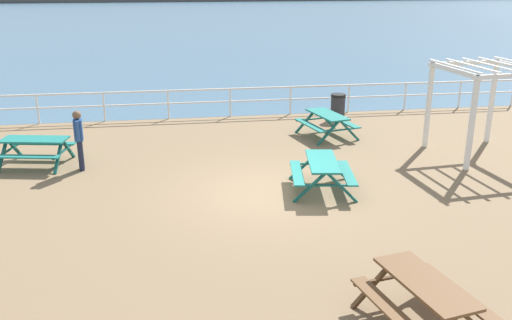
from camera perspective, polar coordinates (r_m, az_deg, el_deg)
The scene contains 11 objects.
ground_plane at distance 13.83m, azimuth 1.03°, elevation -3.73°, with size 30.00×24.00×0.20m, color #846B4C.
sea_band at distance 65.58m, azimuth -7.21°, elevation 14.01°, with size 142.00×90.00×0.01m, color #476B84.
distant_shoreline at distance 108.49m, azimuth -8.10°, elevation 15.77°, with size 142.00×6.00×1.80m, color #4C4C47.
seaward_railing at distance 20.93m, azimuth -2.65°, elevation 6.49°, with size 23.07×0.07×1.08m.
picnic_table_near_left at distance 18.47m, azimuth 7.28°, elevation 4.14°, with size 1.88×2.10×0.80m.
picnic_table_near_right at distance 9.01m, azimuth 16.81°, elevation -12.81°, with size 1.83×2.06×0.80m.
picnic_table_mid_centre at distance 13.85m, azimuth 6.80°, elevation -0.80°, with size 1.78×2.01×0.80m.
picnic_table_far_left at distance 16.74m, azimuth -21.66°, elevation 1.42°, with size 2.06×1.83×0.80m.
visitor at distance 15.82m, azimuth -17.65°, elevation 2.30°, with size 0.25×0.53×1.66m.
lattice_pergola at distance 17.41m, azimuth 22.41°, elevation 6.77°, with size 2.63×2.75×2.70m.
litter_bin at distance 20.75m, azimuth 8.36°, elevation 5.41°, with size 0.55×0.55×0.95m.
Camera 1 is at (-2.24, -12.59, 5.17)m, focal length 39.14 mm.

